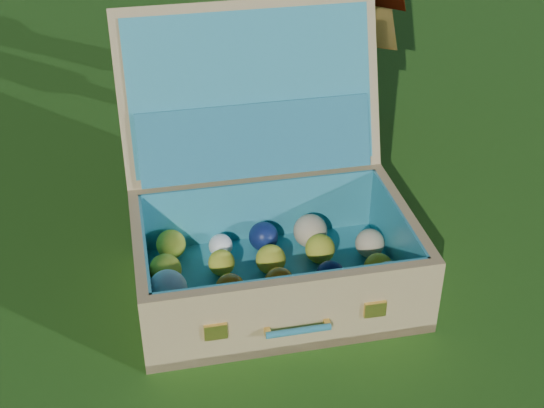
{
  "coord_description": "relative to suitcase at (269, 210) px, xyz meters",
  "views": [
    {
      "loc": [
        -0.02,
        -1.51,
        1.21
      ],
      "look_at": [
        0.13,
        0.04,
        0.2
      ],
      "focal_mm": 50.0,
      "sensor_mm": 36.0,
      "label": 1
    }
  ],
  "objects": [
    {
      "name": "ground",
      "position": [
        -0.12,
        -0.05,
        -0.18
      ],
      "size": [
        60.0,
        60.0,
        0.0
      ],
      "primitive_type": "plane",
      "color": "#215114",
      "rests_on": "ground"
    },
    {
      "name": "suitcase",
      "position": [
        0.0,
        0.0,
        0.0
      ],
      "size": [
        0.74,
        0.71,
        0.62
      ],
      "rotation": [
        0.0,
        0.0,
        0.11
      ],
      "color": "tan",
      "rests_on": "ground"
    }
  ]
}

